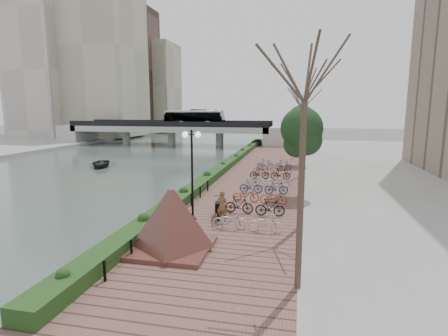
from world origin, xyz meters
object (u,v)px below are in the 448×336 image
(lamppost, at_px, (192,156))
(boat, at_px, (101,163))
(granite_monument, at_px, (172,220))
(pedestrian, at_px, (222,206))
(motorcycle, at_px, (218,207))

(lamppost, distance_m, boat, 24.06)
(boat, bearing_deg, lamppost, -69.09)
(granite_monument, height_order, boat, granite_monument)
(granite_monument, bearing_deg, pedestrian, 72.95)
(granite_monument, xyz_separation_m, lamppost, (-0.41, 4.19, 2.18))
(granite_monument, distance_m, pedestrian, 4.32)
(pedestrian, bearing_deg, lamppost, 5.41)
(motorcycle, bearing_deg, granite_monument, -112.94)
(granite_monument, relative_size, pedestrian, 2.39)
(pedestrian, relative_size, boat, 0.44)
(lamppost, relative_size, pedestrian, 2.82)
(granite_monument, distance_m, boat, 27.28)
(granite_monument, height_order, pedestrian, granite_monument)
(pedestrian, bearing_deg, boat, -36.04)
(lamppost, bearing_deg, motorcycle, 32.68)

